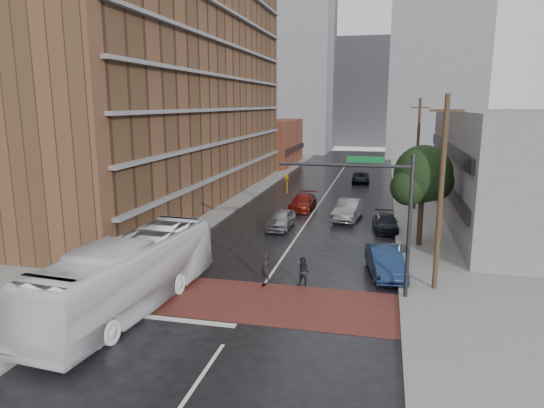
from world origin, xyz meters
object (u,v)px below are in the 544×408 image
at_px(car_travel_c, 303,202).
at_px(car_parked_mid, 386,222).
at_px(pedestrian_a, 266,269).
at_px(car_travel_b, 348,210).
at_px(car_parked_near, 385,261).
at_px(car_parked_far, 384,222).
at_px(transit_bus, 128,275).
at_px(car_travel_a, 281,219).
at_px(suv_travel, 361,178).
at_px(pedestrian_b, 303,272).

distance_m(car_travel_c, car_parked_mid, 9.52).
xyz_separation_m(pedestrian_a, car_travel_b, (3.19, 15.92, 0.01)).
bearing_deg(car_parked_mid, car_parked_near, -93.57).
bearing_deg(car_parked_far, pedestrian_a, -123.16).
relative_size(car_parked_near, car_parked_mid, 1.14).
xyz_separation_m(transit_bus, car_travel_c, (4.27, 23.62, -1.00)).
xyz_separation_m(pedestrian_a, car_parked_near, (6.26, 2.84, -0.04)).
height_order(pedestrian_a, car_travel_a, pedestrian_a).
xyz_separation_m(transit_bus, car_parked_mid, (11.70, 17.67, -1.09)).
relative_size(car_travel_a, car_travel_c, 0.90).
height_order(suv_travel, car_parked_mid, suv_travel).
bearing_deg(pedestrian_b, transit_bus, -131.69).
distance_m(pedestrian_b, car_travel_c, 19.22).
bearing_deg(car_travel_a, car_travel_b, 42.00).
distance_m(pedestrian_a, suv_travel, 35.88).
xyz_separation_m(pedestrian_b, car_travel_b, (1.15, 15.91, 0.04)).
xyz_separation_m(transit_bus, car_parked_far, (11.53, 17.67, -1.07)).
relative_size(pedestrian_a, car_travel_a, 0.39).
distance_m(pedestrian_a, car_travel_c, 19.00).
distance_m(car_travel_b, car_parked_far, 4.11).
xyz_separation_m(car_travel_b, car_travel_c, (-4.37, 3.04, -0.15)).
height_order(car_travel_c, car_parked_far, car_travel_c).
relative_size(transit_bus, pedestrian_a, 7.28).
relative_size(transit_bus, car_travel_a, 2.82).
xyz_separation_m(transit_bus, pedestrian_b, (7.48, 4.67, -0.90)).
bearing_deg(transit_bus, car_parked_near, 37.30).
distance_m(car_travel_b, car_parked_mid, 4.23).
height_order(car_travel_b, car_parked_near, car_travel_b).
xyz_separation_m(pedestrian_b, car_travel_a, (-3.73, 11.71, -0.07)).
distance_m(car_travel_a, car_travel_b, 6.44).
xyz_separation_m(car_travel_a, car_travel_c, (0.51, 7.24, -0.04)).
bearing_deg(car_parked_far, pedestrian_b, -115.38).
relative_size(car_travel_a, car_parked_mid, 1.02).
xyz_separation_m(suv_travel, car_parked_near, (3.08, -32.90, 0.17)).
relative_size(car_travel_b, car_parked_near, 1.06).
distance_m(suv_travel, car_parked_far, 22.91).
distance_m(car_travel_a, car_parked_mid, 8.05).
height_order(car_parked_mid, car_parked_far, car_parked_far).
bearing_deg(car_travel_a, car_parked_mid, 10.52).
height_order(suv_travel, car_parked_near, car_parked_near).
xyz_separation_m(pedestrian_a, car_parked_far, (6.09, 13.01, -0.21)).
distance_m(transit_bus, pedestrian_b, 8.87).
distance_m(suv_travel, car_parked_mid, 22.93).
bearing_deg(suv_travel, car_travel_c, -106.96).
bearing_deg(pedestrian_b, car_parked_mid, 88.36).
relative_size(transit_bus, car_parked_far, 3.30).
height_order(pedestrian_b, car_parked_near, pedestrian_b).
height_order(car_travel_b, car_parked_mid, car_travel_b).
distance_m(pedestrian_a, car_parked_mid, 14.44).
xyz_separation_m(pedestrian_b, car_parked_mid, (4.22, 13.00, -0.19)).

